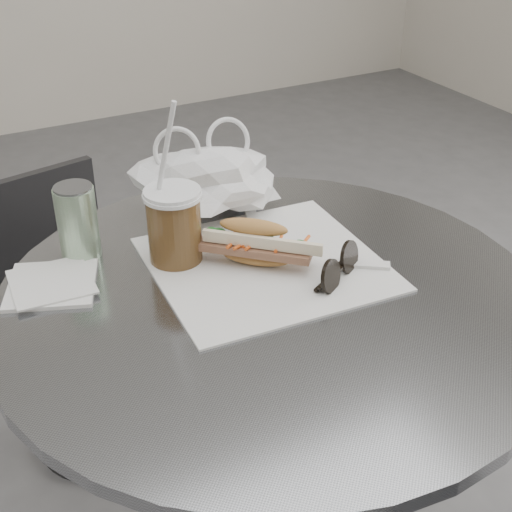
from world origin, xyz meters
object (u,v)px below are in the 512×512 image
iced_coffee (174,225)px  sunglasses (338,269)px  cafe_table (269,436)px  drink_can (77,222)px  banh_mi (255,243)px  chair_far (82,333)px

iced_coffee → sunglasses: iced_coffee is taller
cafe_table → iced_coffee: iced_coffee is taller
iced_coffee → drink_can: iced_coffee is taller
cafe_table → iced_coffee: 0.37m
iced_coffee → banh_mi: bearing=-33.5°
chair_far → iced_coffee: (0.06, -0.50, 0.51)m
chair_far → iced_coffee: iced_coffee is taller
cafe_table → banh_mi: 0.32m
banh_mi → drink_can: (-0.22, 0.15, 0.02)m
chair_far → sunglasses: (0.24, -0.65, 0.47)m
cafe_table → drink_can: 0.45m
chair_far → drink_can: size_ratio=5.79×
chair_far → iced_coffee: bearing=84.4°
cafe_table → banh_mi: size_ratio=3.83×
cafe_table → sunglasses: (0.10, -0.02, 0.29)m
chair_far → iced_coffee: size_ratio=2.64×
sunglasses → drink_can: bearing=110.6°
cafe_table → sunglasses: 0.31m
chair_far → sunglasses: size_ratio=6.35×
banh_mi → iced_coffee: (-0.10, 0.06, 0.02)m
cafe_table → sunglasses: size_ratio=7.39×
chair_far → sunglasses: sunglasses is taller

